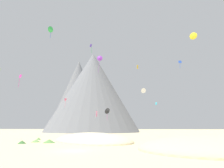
{
  "coord_description": "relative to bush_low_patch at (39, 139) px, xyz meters",
  "views": [
    {
      "loc": [
        7.59,
        -28.12,
        3.19
      ],
      "look_at": [
        1.98,
        37.25,
        16.43
      ],
      "focal_mm": 33.56,
      "sensor_mm": 36.0,
      "label": 1
    }
  ],
  "objects": [
    {
      "name": "kite_white_low",
      "position": [
        25.79,
        13.59,
        13.47
      ],
      "size": [
        1.78,
        1.4,
        1.6
      ],
      "rotation": [
        0.0,
        0.0,
        3.55
      ],
      "color": "white"
    },
    {
      "name": "kite_gold_high",
      "position": [
        25.11,
        34.8,
        27.01
      ],
      "size": [
        0.67,
        0.89,
        1.63
      ],
      "rotation": [
        0.0,
        0.0,
        3.35
      ],
      "color": "gold"
    },
    {
      "name": "kite_cyan_low",
      "position": [
        31.72,
        31.59,
        11.4
      ],
      "size": [
        0.51,
        0.75,
        1.05
      ],
      "rotation": [
        0.0,
        0.0,
        4.48
      ],
      "color": "#33BCDB"
    },
    {
      "name": "dune_foreground_right",
      "position": [
        32.74,
        -19.13,
        -0.28
      ],
      "size": [
        20.67,
        19.11,
        3.95
      ],
      "primitive_type": "ellipsoid",
      "rotation": [
        0.0,
        0.0,
        3.11
      ],
      "color": "#C6B284",
      "rests_on": "ground_plane"
    },
    {
      "name": "kite_violet_high",
      "position": [
        10.79,
        24.33,
        27.67
      ],
      "size": [
        2.12,
        0.7,
        6.54
      ],
      "rotation": [
        0.0,
        0.0,
        0.06
      ],
      "color": "purple"
    },
    {
      "name": "bush_near_right",
      "position": [
        19.73,
        -1.44,
        0.24
      ],
      "size": [
        1.29,
        1.29,
        1.04
      ],
      "primitive_type": "cone",
      "rotation": [
        0.0,
        0.0,
        4.36
      ],
      "color": "#668C4C",
      "rests_on": "ground_plane"
    },
    {
      "name": "ground_plane",
      "position": [
        14.11,
        -21.24,
        -0.28
      ],
      "size": [
        400.0,
        400.0,
        0.0
      ],
      "primitive_type": "plane",
      "color": "#C6B284"
    },
    {
      "name": "rock_massif",
      "position": [
        -2.41,
        70.09,
        22.28
      ],
      "size": [
        57.32,
        57.32,
        45.93
      ],
      "color": "slate",
      "rests_on": "ground_plane"
    },
    {
      "name": "kite_pink_low",
      "position": [
        13.06,
        4.72,
        6.03
      ],
      "size": [
        0.22,
        1.1,
        1.46
      ],
      "rotation": [
        0.0,
        0.0,
        3.79
      ],
      "color": "pink"
    },
    {
      "name": "kite_black_low",
      "position": [
        14.14,
        19.48,
        7.84
      ],
      "size": [
        2.14,
        1.76,
        4.07
      ],
      "rotation": [
        0.0,
        0.0,
        5.72
      ],
      "color": "black"
    },
    {
      "name": "bush_far_right",
      "position": [
        2.64,
        -7.23,
        -0.02
      ],
      "size": [
        2.38,
        2.38,
        0.52
      ],
      "primitive_type": "cone",
      "rotation": [
        0.0,
        0.0,
        0.25
      ],
      "color": "#668C4C",
      "rests_on": "ground_plane"
    },
    {
      "name": "bush_low_patch",
      "position": [
        0.0,
        0.0,
        0.0
      ],
      "size": [
        1.69,
        1.69,
        0.56
      ],
      "primitive_type": "cone",
      "rotation": [
        0.0,
        0.0,
        0.88
      ],
      "color": "#568442",
      "rests_on": "ground_plane"
    },
    {
      "name": "bush_far_left",
      "position": [
        5.99,
        -8.72,
        0.07
      ],
      "size": [
        3.46,
        3.46,
        0.7
      ],
      "primitive_type": "cone",
      "rotation": [
        0.0,
        0.0,
        0.71
      ],
      "color": "#568442",
      "rests_on": "ground_plane"
    },
    {
      "name": "kite_yellow_high",
      "position": [
        39.76,
        7.23,
        27.8
      ],
      "size": [
        1.86,
        1.26,
        2.07
      ],
      "rotation": [
        0.0,
        0.0,
        5.73
      ],
      "color": "yellow"
    },
    {
      "name": "kite_blue_mid",
      "position": [
        38.42,
        18.47,
        23.5
      ],
      "size": [
        1.13,
        0.31,
        2.64
      ],
      "rotation": [
        0.0,
        0.0,
        5.63
      ],
      "color": "blue"
    },
    {
      "name": "kite_green_high",
      "position": [
        1.46,
        -0.24,
        27.67
      ],
      "size": [
        1.4,
        1.77,
        3.25
      ],
      "rotation": [
        0.0,
        0.0,
        1.07
      ],
      "color": "green"
    },
    {
      "name": "kite_rainbow_low",
      "position": [
        -4.23,
        32.76,
        13.44
      ],
      "size": [
        1.1,
        1.05,
        3.89
      ],
      "rotation": [
        0.0,
        0.0,
        4.98
      ],
      "color": "#E5668C"
    },
    {
      "name": "kite_magenta_mid",
      "position": [
        -13.95,
        14.32,
        18.35
      ],
      "size": [
        0.81,
        0.42,
        4.26
      ],
      "rotation": [
        0.0,
        0.0,
        2.26
      ],
      "color": "#D1339E"
    },
    {
      "name": "kite_indigo_high",
      "position": [
        10.43,
        8.84,
        26.1
      ],
      "size": [
        0.72,
        0.5,
        2.9
      ],
      "rotation": [
        0.0,
        0.0,
        3.3
      ],
      "color": "#5138B2"
    },
    {
      "name": "dune_foreground_left",
      "position": [
        13.46,
        -3.11,
        -0.28
      ],
      "size": [
        25.44,
        28.64,
        3.61
      ],
      "primitive_type": "ellipsoid",
      "rotation": [
        0.0,
        0.0,
        2.11
      ],
      "color": "beige",
      "rests_on": "ground_plane"
    },
    {
      "name": "bush_mid_center",
      "position": [
        1.62,
        -10.82,
        0.02
      ],
      "size": [
        1.98,
        1.98,
        0.6
      ],
      "primitive_type": "cone",
      "rotation": [
        0.0,
        0.0,
        1.92
      ],
      "color": "#386633",
      "rests_on": "ground_plane"
    }
  ]
}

